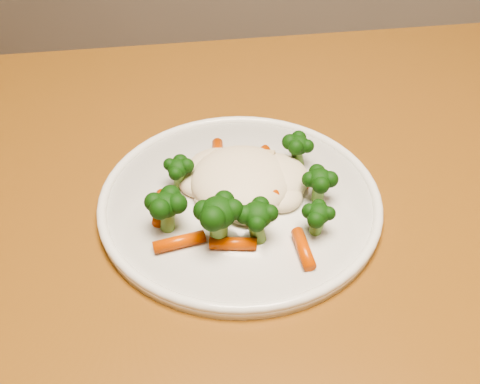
# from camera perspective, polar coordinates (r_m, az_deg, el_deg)

# --- Properties ---
(dining_table) EXTENTS (1.49, 1.17, 0.75)m
(dining_table) POSITION_cam_1_polar(r_m,az_deg,el_deg) (0.65, 6.46, -11.02)
(dining_table) COLOR brown
(dining_table) RESTS_ON ground
(plate) EXTENTS (0.29, 0.29, 0.01)m
(plate) POSITION_cam_1_polar(r_m,az_deg,el_deg) (0.62, -0.00, -1.01)
(plate) COLOR white
(plate) RESTS_ON dining_table
(meal) EXTENTS (0.18, 0.18, 0.05)m
(meal) POSITION_cam_1_polar(r_m,az_deg,el_deg) (0.59, 0.18, 0.57)
(meal) COLOR #FAE8C8
(meal) RESTS_ON plate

